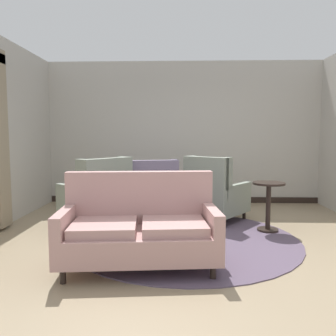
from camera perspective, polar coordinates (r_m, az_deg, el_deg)
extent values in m
plane|color=#9E896B|center=(4.45, 2.96, -12.98)|extent=(8.18, 8.18, 0.00)
cube|color=#BCB7AD|center=(7.14, 2.59, 5.92)|extent=(5.86, 0.08, 2.93)
cube|color=black|center=(7.21, 2.54, -5.31)|extent=(5.70, 0.03, 0.12)
cylinder|color=#5B4C60|center=(4.73, 2.89, -11.76)|extent=(3.06, 3.06, 0.01)
cube|color=gray|center=(5.60, -26.34, 4.00)|extent=(0.10, 0.32, 2.56)
cylinder|color=black|center=(4.51, -0.24, -6.16)|extent=(0.97, 0.97, 0.04)
cylinder|color=black|center=(4.56, -0.24, -9.04)|extent=(0.10, 0.10, 0.43)
cube|color=black|center=(4.63, 2.54, -11.75)|extent=(0.28, 0.08, 0.07)
cube|color=black|center=(4.81, -1.55, -11.11)|extent=(0.20, 0.27, 0.07)
cube|color=black|center=(4.44, -1.71, -12.51)|extent=(0.19, 0.27, 0.07)
cylinder|color=#4C7A66|center=(4.46, -0.52, -5.89)|extent=(0.11, 0.11, 0.02)
ellipsoid|color=#4C7A66|center=(4.44, -0.53, -4.46)|extent=(0.19, 0.19, 0.20)
cylinder|color=#4C7A66|center=(4.42, -0.53, -2.65)|extent=(0.09, 0.09, 0.08)
torus|color=#4C7A66|center=(4.41, -0.53, -2.13)|extent=(0.15, 0.15, 0.02)
cube|color=tan|center=(3.67, -4.81, -12.44)|extent=(1.71, 0.96, 0.27)
cube|color=tan|center=(3.89, -4.75, -4.88)|extent=(1.65, 0.29, 0.59)
cube|color=tan|center=(3.61, -10.69, -9.75)|extent=(0.71, 0.67, 0.10)
cube|color=tan|center=(3.59, 1.02, -9.73)|extent=(0.71, 0.67, 0.10)
cube|color=tan|center=(3.66, -17.12, -8.63)|extent=(0.18, 0.71, 0.23)
cube|color=tan|center=(3.62, 7.52, -8.58)|extent=(0.18, 0.71, 0.23)
cylinder|color=black|center=(3.54, -17.25, -16.97)|extent=(0.06, 0.06, 0.14)
cylinder|color=black|center=(3.50, 7.56, -17.00)|extent=(0.06, 0.06, 0.14)
cylinder|color=black|center=(4.13, -15.07, -13.61)|extent=(0.06, 0.06, 0.14)
cylinder|color=black|center=(4.10, 5.78, -13.59)|extent=(0.06, 0.06, 0.14)
cube|color=gray|center=(5.71, 8.32, -5.90)|extent=(1.15, 1.17, 0.29)
cube|color=gray|center=(5.33, 6.25, -1.59)|extent=(0.68, 0.58, 0.65)
cube|color=gray|center=(5.22, 9.81, -0.93)|extent=(0.20, 0.22, 0.49)
cube|color=gray|center=(5.58, 3.98, -0.45)|extent=(0.20, 0.22, 0.49)
cube|color=gray|center=(5.55, 11.52, -3.70)|extent=(0.57, 0.68, 0.20)
cube|color=gray|center=(5.89, 5.89, -3.09)|extent=(0.57, 0.68, 0.20)
cylinder|color=black|center=(5.92, 12.66, -7.71)|extent=(0.06, 0.06, 0.14)
cylinder|color=black|center=(6.22, 7.73, -7.00)|extent=(0.06, 0.06, 0.14)
cylinder|color=black|center=(5.31, 8.95, -9.19)|extent=(0.06, 0.06, 0.14)
cylinder|color=black|center=(5.63, 3.69, -8.28)|extent=(0.06, 0.06, 0.14)
cube|color=gray|center=(5.39, -12.16, -6.60)|extent=(1.16, 1.17, 0.30)
cube|color=gray|center=(5.06, -10.02, -1.95)|extent=(0.65, 0.76, 0.64)
cube|color=gray|center=(5.36, -7.52, -0.68)|extent=(0.22, 0.20, 0.48)
cube|color=gray|center=(4.89, -14.14, -1.38)|extent=(0.22, 0.20, 0.48)
cube|color=gray|center=(5.61, -9.44, -3.26)|extent=(0.60, 0.51, 0.24)
cube|color=gray|center=(5.16, -15.91, -4.15)|extent=(0.60, 0.51, 0.24)
cylinder|color=black|center=(5.89, -11.28, -7.76)|extent=(0.06, 0.06, 0.14)
cylinder|color=black|center=(5.50, -17.07, -8.84)|extent=(0.06, 0.06, 0.14)
cylinder|color=black|center=(5.42, -7.08, -8.85)|extent=(0.06, 0.06, 0.14)
cylinder|color=black|center=(4.99, -13.10, -10.20)|extent=(0.06, 0.06, 0.14)
cube|color=slate|center=(5.90, -2.98, -5.49)|extent=(0.99, 0.95, 0.29)
cube|color=slate|center=(5.51, -2.62, -1.69)|extent=(0.86, 0.30, 0.58)
cube|color=slate|center=(5.65, 1.08, -0.80)|extent=(0.14, 0.22, 0.44)
cube|color=slate|center=(5.56, -6.59, -0.93)|extent=(0.14, 0.22, 0.44)
cube|color=slate|center=(5.96, 0.56, -3.04)|extent=(0.24, 0.71, 0.19)
cube|color=slate|center=(5.88, -6.70, -3.19)|extent=(0.24, 0.71, 0.19)
cylinder|color=black|center=(6.30, -0.14, -6.78)|extent=(0.06, 0.06, 0.14)
cylinder|color=black|center=(6.23, -6.50, -6.95)|extent=(0.06, 0.06, 0.14)
cylinder|color=black|center=(5.69, 0.91, -8.13)|extent=(0.06, 0.06, 0.14)
cylinder|color=black|center=(5.61, -6.16, -8.35)|extent=(0.06, 0.06, 0.14)
cylinder|color=black|center=(5.15, 16.59, -2.49)|extent=(0.47, 0.47, 0.03)
cylinder|color=black|center=(5.21, 16.48, -6.46)|extent=(0.07, 0.07, 0.70)
cylinder|color=black|center=(5.29, 16.39, -9.96)|extent=(0.30, 0.30, 0.04)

